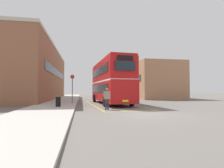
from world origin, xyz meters
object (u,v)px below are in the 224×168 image
double_decker_bus (110,81)px  bus_stop_sign (72,86)px  single_deck_bus (118,90)px  litter_bin (58,101)px  pedestrian_boarding (107,97)px

double_decker_bus → bus_stop_sign: bearing=-173.0°
single_deck_bus → litter_bin: size_ratio=11.17×
bus_stop_sign → pedestrian_boarding: bearing=-61.6°
single_deck_bus → pedestrian_boarding: size_ratio=5.87×
double_decker_bus → pedestrian_boarding: double_decker_bus is taller
single_deck_bus → bus_stop_sign: bearing=-114.5°
single_deck_bus → pedestrian_boarding: (-5.95, -24.93, -0.66)m
double_decker_bus → single_deck_bus: double_decker_bus is taller
single_deck_bus → litter_bin: bearing=-113.1°
pedestrian_boarding → bus_stop_sign: size_ratio=0.56×
bus_stop_sign → double_decker_bus: bearing=7.0°
single_deck_bus → litter_bin: single_deck_bus is taller
litter_bin → bus_stop_sign: bearing=75.1°
bus_stop_sign → single_deck_bus: bearing=65.5°
double_decker_bus → bus_stop_sign: 4.24m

